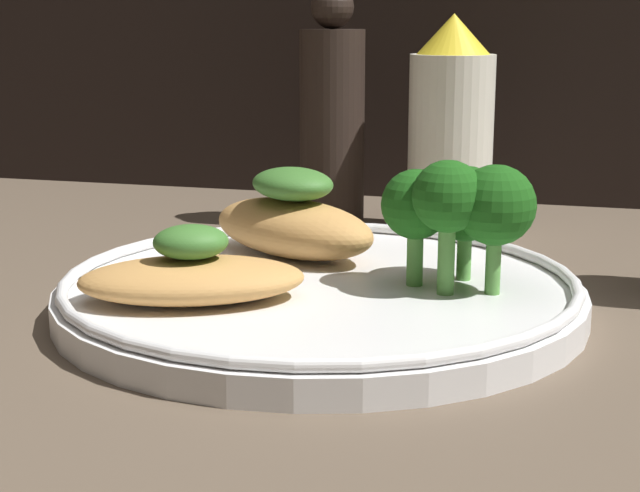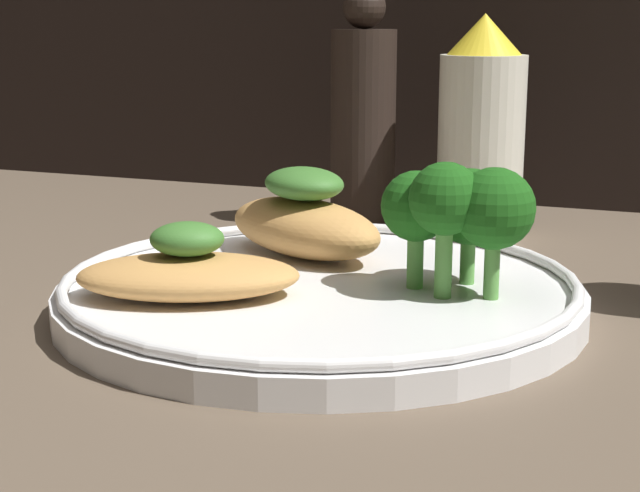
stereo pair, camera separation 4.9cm
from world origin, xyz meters
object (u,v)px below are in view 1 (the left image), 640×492
Objects in this scene: sauce_bottle at (451,130)px; pepper_grinder at (332,119)px; plate at (320,292)px; broccoli_bunch at (460,205)px.

pepper_grinder is at bearing 180.00° from sauce_bottle.
sauce_bottle reaches higher than plate.
broccoli_bunch is 22.85cm from pepper_grinder.
plate is 3.48× the size of broccoli_bunch.
sauce_bottle is at bearing 99.46° from broccoli_bunch.
plate is 8.26cm from broccoli_bunch.
pepper_grinder is (-11.64, 19.56, 1.96)cm from broccoli_bunch.
sauce_bottle is 8.39cm from pepper_grinder.
sauce_bottle is at bearing 80.50° from plate.
pepper_grinder is (-8.38, 0.00, 0.49)cm from sauce_bottle.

